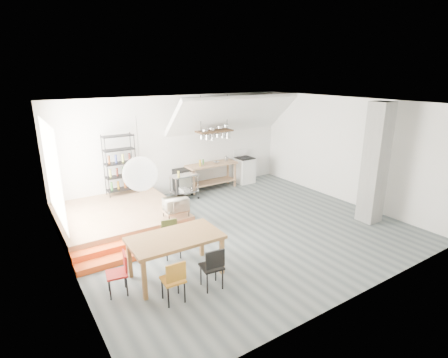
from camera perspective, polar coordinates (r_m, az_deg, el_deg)
floor at (r=9.17m, az=2.36°, el=-8.08°), size 8.00×8.00×0.00m
wall_back at (r=11.56m, az=-7.68°, el=5.46°), size 8.00×0.04×3.20m
wall_left at (r=7.17m, az=-24.56°, el=-3.18°), size 0.04×7.00×3.20m
wall_right at (r=11.36m, az=19.21°, el=4.45°), size 0.04×7.00×3.20m
ceiling at (r=8.33m, az=2.63°, el=12.27°), size 8.00×7.00×0.02m
slope_ceiling at (r=11.79m, az=1.47°, el=10.50°), size 4.40×1.44×1.32m
window_pane at (r=8.55m, az=-26.24°, el=1.10°), size 0.02×2.50×2.20m
platform at (r=9.78m, az=-16.81°, el=-5.91°), size 3.00×3.00×0.40m
step_lower at (r=8.14m, az=-12.65°, el=-11.42°), size 3.00×0.35×0.13m
step_upper at (r=8.41m, az=-13.55°, el=-10.02°), size 3.00×0.35×0.27m
concrete_column at (r=9.95m, az=23.45°, el=2.31°), size 0.50×0.50×3.20m
kitchen_counter at (r=12.00m, az=-2.03°, el=1.23°), size 1.80×0.60×0.91m
stove at (r=12.79m, az=3.34°, el=1.54°), size 0.60×0.60×1.18m
pot_rack at (r=11.53m, az=-1.40°, el=7.47°), size 1.20×0.50×1.43m
wire_shelving at (r=10.66m, az=-16.64°, el=2.40°), size 0.88×0.38×1.80m
microwave_shelf at (r=8.90m, az=-7.84°, el=-5.19°), size 0.60×0.40×0.16m
paper_lantern at (r=6.22m, az=-13.52°, el=0.81°), size 0.60×0.60×0.60m
dining_table at (r=6.95m, az=-7.95°, el=-9.96°), size 1.80×1.04×0.85m
chair_mustard at (r=6.31m, az=-8.14°, el=-15.71°), size 0.40×0.40×0.83m
chair_black at (r=6.60m, az=-1.81°, el=-13.84°), size 0.43×0.43×0.84m
chair_olive at (r=7.80m, az=-8.70°, el=-9.05°), size 0.43×0.43×0.81m
chair_red at (r=6.77m, az=-16.61°, el=-14.02°), size 0.42×0.42×0.80m
rolling_cart at (r=11.05m, az=-6.52°, el=-0.75°), size 0.86×0.50×0.83m
mini_fridge at (r=11.59m, az=-6.81°, el=-0.49°), size 0.50×0.50×0.85m
microwave at (r=8.83m, az=-7.88°, el=-4.10°), size 0.62×0.44×0.33m
bowl at (r=11.96m, az=-1.25°, el=2.73°), size 0.22×0.22×0.05m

